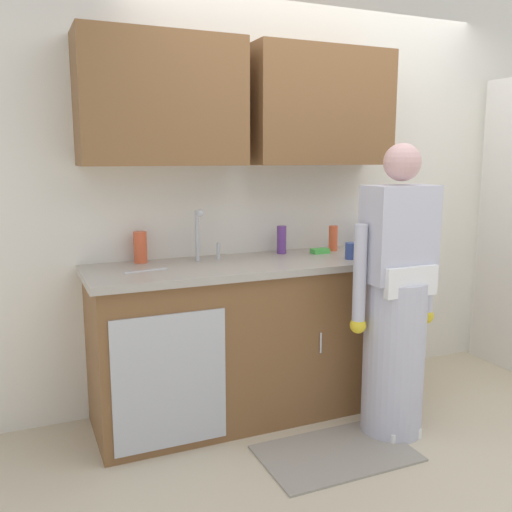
{
  "coord_description": "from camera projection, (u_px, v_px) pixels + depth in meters",
  "views": [
    {
      "loc": [
        -1.83,
        -2.27,
        1.54
      ],
      "look_at": [
        -0.6,
        0.55,
        1.0
      ],
      "focal_mm": 39.11,
      "sensor_mm": 36.0,
      "label": 1
    }
  ],
  "objects": [
    {
      "name": "bottle_water_tall",
      "position": [
        282.0,
        240.0,
        3.55
      ],
      "size": [
        0.06,
        0.06,
        0.18
      ],
      "primitive_type": "cylinder",
      "color": "#66388C",
      "rests_on": "countertop"
    },
    {
      "name": "floor_mat",
      "position": [
        336.0,
        453.0,
        2.94
      ],
      "size": [
        0.8,
        0.5,
        0.01
      ],
      "primitive_type": "cube",
      "color": "gray",
      "rests_on": "ground"
    },
    {
      "name": "knife_on_counter",
      "position": [
        146.0,
        270.0,
        3.01
      ],
      "size": [
        0.24,
        0.06,
        0.01
      ],
      "primitive_type": "cube",
      "rotation": [
        0.0,
        0.0,
        3.3
      ],
      "color": "silver",
      "rests_on": "countertop"
    },
    {
      "name": "person_at_sink",
      "position": [
        396.0,
        314.0,
        3.08
      ],
      "size": [
        0.55,
        0.34,
        1.62
      ],
      "color": "white",
      "rests_on": "ground"
    },
    {
      "name": "bottle_dish_liquid",
      "position": [
        140.0,
        247.0,
        3.23
      ],
      "size": [
        0.08,
        0.08,
        0.18
      ],
      "primitive_type": "cylinder",
      "color": "#E05933",
      "rests_on": "countertop"
    },
    {
      "name": "cup_by_sink",
      "position": [
        351.0,
        251.0,
        3.36
      ],
      "size": [
        0.08,
        0.08,
        0.1
      ],
      "primitive_type": "cylinder",
      "color": "#33478C",
      "rests_on": "countertop"
    },
    {
      "name": "bottle_cleaner_spray",
      "position": [
        364.0,
        234.0,
        3.78
      ],
      "size": [
        0.07,
        0.07,
        0.18
      ],
      "primitive_type": "cylinder",
      "color": "#334CB2",
      "rests_on": "countertop"
    },
    {
      "name": "counter_cabinet",
      "position": [
        254.0,
        341.0,
        3.37
      ],
      "size": [
        1.9,
        0.62,
        0.9
      ],
      "color": "brown",
      "rests_on": "ground"
    },
    {
      "name": "ground_plane",
      "position": [
        397.0,
        445.0,
        3.03
      ],
      "size": [
        9.0,
        9.0,
        0.0
      ],
      "primitive_type": "plane",
      "color": "beige"
    },
    {
      "name": "kitchen_wall_with_uppers",
      "position": [
        294.0,
        168.0,
        3.62
      ],
      "size": [
        4.8,
        0.44,
        2.7
      ],
      "color": "silver",
      "rests_on": "ground"
    },
    {
      "name": "sink",
      "position": [
        212.0,
        267.0,
        3.19
      ],
      "size": [
        0.5,
        0.36,
        0.35
      ],
      "color": "#B7BABF",
      "rests_on": "counter_cabinet"
    },
    {
      "name": "bottle_soap",
      "position": [
        333.0,
        238.0,
        3.65
      ],
      "size": [
        0.06,
        0.06,
        0.17
      ],
      "primitive_type": "cylinder",
      "color": "#E05933",
      "rests_on": "countertop"
    },
    {
      "name": "sponge",
      "position": [
        320.0,
        251.0,
        3.56
      ],
      "size": [
        0.11,
        0.07,
        0.03
      ],
      "primitive_type": "cube",
      "color": "#4CBF4C",
      "rests_on": "countertop"
    },
    {
      "name": "countertop",
      "position": [
        254.0,
        265.0,
        3.29
      ],
      "size": [
        1.96,
        0.66,
        0.04
      ],
      "primitive_type": "cube",
      "color": "#A8A093",
      "rests_on": "counter_cabinet"
    }
  ]
}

